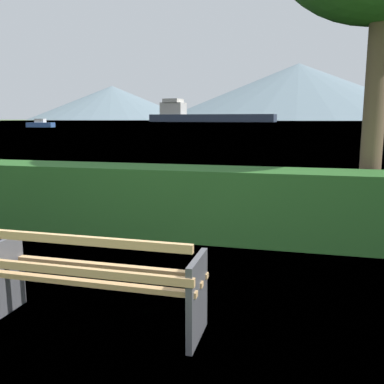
% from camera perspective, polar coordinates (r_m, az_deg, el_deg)
% --- Properties ---
extents(ground_plane, '(1400.00, 1400.00, 0.00)m').
position_cam_1_polar(ground_plane, '(3.83, -12.80, -17.12)').
color(ground_plane, '#4C6B33').
extents(water_surface, '(620.00, 620.00, 0.00)m').
position_cam_1_polar(water_surface, '(311.75, 13.88, 9.31)').
color(water_surface, '#6B8EA3').
rests_on(water_surface, ground_plane).
extents(park_bench, '(1.85, 0.59, 0.87)m').
position_cam_1_polar(park_bench, '(3.61, -13.52, -11.41)').
color(park_bench, tan).
rests_on(park_bench, ground_plane).
extents(hedge_row, '(8.06, 0.83, 1.03)m').
position_cam_1_polar(hedge_row, '(6.19, -1.16, -1.36)').
color(hedge_row, '#285B23').
rests_on(hedge_row, ground_plane).
extents(cargo_ship_large, '(73.58, 19.15, 13.25)m').
position_cam_1_polar(cargo_ship_large, '(244.19, 1.32, 10.37)').
color(cargo_ship_large, '#2D384C').
rests_on(cargo_ship_large, water_surface).
extents(tender_far, '(5.71, 1.97, 1.75)m').
position_cam_1_polar(tender_far, '(93.18, -19.89, 8.66)').
color(tender_far, '#335693').
rests_on(tender_far, water_surface).
extents(distant_hills, '(809.18, 370.75, 74.32)m').
position_cam_1_polar(distant_hills, '(588.90, 15.93, 12.48)').
color(distant_hills, slate).
rests_on(distant_hills, ground_plane).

